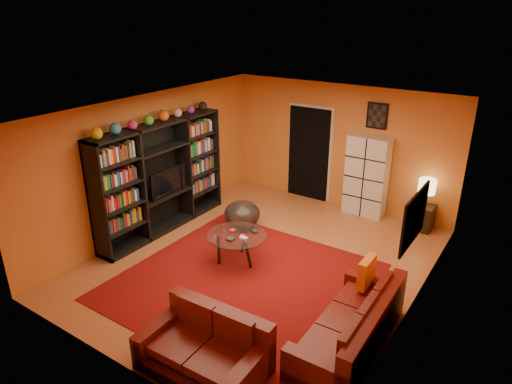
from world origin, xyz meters
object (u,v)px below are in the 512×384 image
Objects in this scene: table_lamp at (427,187)px; bowl_chair at (242,215)px; entertainment_unit at (161,178)px; coffee_table at (237,237)px; tv at (165,181)px; side_table at (422,217)px; sofa at (355,328)px; loveseat at (207,347)px; storage_cabinet at (367,176)px.

bowl_chair is at bearing -146.09° from table_lamp.
table_lamp is at bearing 33.18° from entertainment_unit.
coffee_table is (1.94, -0.25, -0.59)m from entertainment_unit.
tv reaches higher than side_table.
tv is 1.67× the size of table_lamp.
entertainment_unit is 3.36× the size of tv.
loveseat is at bearing -136.68° from sofa.
loveseat is 5.32m from table_lamp.
storage_cabinet is at bearing 43.09° from entertainment_unit.
bowl_chair is at bearing 31.51° from entertainment_unit.
storage_cabinet is at bearing 70.86° from coffee_table.
storage_cabinet reaches higher than tv.
tv is at bearing -146.80° from side_table.
table_lamp is (4.20, 2.75, -0.17)m from entertainment_unit.
table_lamp is (2.27, 3.00, 0.42)m from coffee_table.
entertainment_unit is 0.09m from tv.
sofa is 1.24× the size of storage_cabinet.
coffee_table is 3.78m from table_lamp.
entertainment_unit is 6.00× the size of side_table.
sofa is at bearing -19.15° from coffee_table.
entertainment_unit is 1.80× the size of storage_cabinet.
table_lamp reaches higher than bowl_chair.
storage_cabinet is (-1.42, 3.91, 0.55)m from sofa.
coffee_table is 0.60× the size of storage_cabinet.
entertainment_unit reaches higher than sofa.
entertainment_unit is at bearing 172.67° from coffee_table.
storage_cabinet reaches higher than bowl_chair.
coffee_table is at bearing 25.98° from loveseat.
coffee_table is at bearing -127.12° from table_lamp.
coffee_table reaches higher than side_table.
table_lamp is (1.21, -0.05, 0.05)m from storage_cabinet.
sofa is 3.86m from side_table.
tv is 5.02m from side_table.
sofa is 2.62m from coffee_table.
loveseat is at bearing -102.33° from side_table.
side_table is (2.91, 1.95, -0.06)m from bowl_chair.
loveseat is 1.50× the size of coffee_table.
bowl_chair is (-0.64, 1.04, -0.16)m from coffee_table.
table_lamp is at bearing -1.76° from storage_cabinet.
tv is 4.97m from table_lamp.
bowl_chair is at bearing 121.40° from coffee_table.
storage_cabinet is 1.21m from table_lamp.
side_table is at bearing -56.80° from tv.
tv is at bearing 164.20° from sofa.
coffee_table is at bearing -58.60° from bowl_chair.
table_lamp is at bearing 52.88° from coffee_table.
side_table is 0.93× the size of table_lamp.
coffee_table is at bearing -127.12° from side_table.
coffee_table is (1.89, -0.28, -0.52)m from tv.
tv is 4.04m from storage_cabinet.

